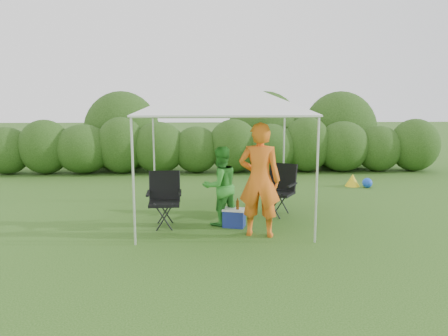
{
  "coord_description": "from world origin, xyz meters",
  "views": [
    {
      "loc": [
        -0.36,
        -7.98,
        2.41
      ],
      "look_at": [
        0.03,
        0.4,
        1.05
      ],
      "focal_mm": 35.0,
      "sensor_mm": 36.0,
      "label": 1
    }
  ],
  "objects_px": {
    "man": "(259,180)",
    "cooler": "(234,218)",
    "canopy": "(222,95)",
    "woman": "(220,186)",
    "chair_right": "(280,186)",
    "chair_left": "(164,195)"
  },
  "relations": [
    {
      "from": "chair_left",
      "to": "woman",
      "type": "bearing_deg",
      "value": -1.46
    },
    {
      "from": "chair_left",
      "to": "cooler",
      "type": "relative_size",
      "value": 2.16
    },
    {
      "from": "chair_left",
      "to": "canopy",
      "type": "bearing_deg",
      "value": 17.26
    },
    {
      "from": "woman",
      "to": "chair_right",
      "type": "bearing_deg",
      "value": -179.6
    },
    {
      "from": "chair_right",
      "to": "cooler",
      "type": "distance_m",
      "value": 1.39
    },
    {
      "from": "chair_right",
      "to": "woman",
      "type": "relative_size",
      "value": 0.7
    },
    {
      "from": "canopy",
      "to": "man",
      "type": "distance_m",
      "value": 1.92
    },
    {
      "from": "woman",
      "to": "cooler",
      "type": "xyz_separation_m",
      "value": [
        0.25,
        -0.17,
        -0.58
      ]
    },
    {
      "from": "woman",
      "to": "canopy",
      "type": "bearing_deg",
      "value": -125.6
    },
    {
      "from": "canopy",
      "to": "chair_left",
      "type": "xyz_separation_m",
      "value": [
        -1.11,
        -0.4,
        -1.88
      ]
    },
    {
      "from": "man",
      "to": "canopy",
      "type": "bearing_deg",
      "value": -46.68
    },
    {
      "from": "man",
      "to": "cooler",
      "type": "xyz_separation_m",
      "value": [
        -0.4,
        0.55,
        -0.82
      ]
    },
    {
      "from": "canopy",
      "to": "cooler",
      "type": "xyz_separation_m",
      "value": [
        0.2,
        -0.55,
        -2.29
      ]
    },
    {
      "from": "man",
      "to": "woman",
      "type": "xyz_separation_m",
      "value": [
        -0.65,
        0.72,
        -0.25
      ]
    },
    {
      "from": "chair_left",
      "to": "cooler",
      "type": "xyz_separation_m",
      "value": [
        1.31,
        -0.15,
        -0.41
      ]
    },
    {
      "from": "chair_left",
      "to": "cooler",
      "type": "bearing_deg",
      "value": -8.97
    },
    {
      "from": "canopy",
      "to": "chair_left",
      "type": "relative_size",
      "value": 3.01
    },
    {
      "from": "canopy",
      "to": "cooler",
      "type": "height_order",
      "value": "canopy"
    },
    {
      "from": "chair_right",
      "to": "woman",
      "type": "height_order",
      "value": "woman"
    },
    {
      "from": "canopy",
      "to": "chair_right",
      "type": "distance_m",
      "value": 2.25
    },
    {
      "from": "canopy",
      "to": "man",
      "type": "height_order",
      "value": "canopy"
    },
    {
      "from": "chair_right",
      "to": "man",
      "type": "bearing_deg",
      "value": -82.61
    }
  ]
}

